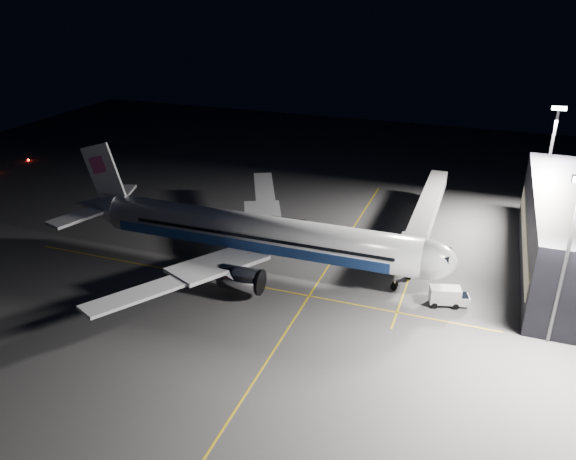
# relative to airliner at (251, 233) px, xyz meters

# --- Properties ---
(ground) EXTENTS (200.00, 200.00, 0.00)m
(ground) POSITION_rel_airliner_xyz_m (1.08, 0.00, -5.16)
(ground) COLOR #4C4C4F
(ground) RESTS_ON ground
(guide_line_main) EXTENTS (0.25, 80.00, 0.01)m
(guide_line_main) POSITION_rel_airliner_xyz_m (11.08, 0.00, -5.16)
(guide_line_main) COLOR gold
(guide_line_main) RESTS_ON ground
(guide_line_cross) EXTENTS (70.00, 0.25, 0.01)m
(guide_line_cross) POSITION_rel_airliner_xyz_m (1.08, -6.00, -5.16)
(guide_line_cross) COLOR gold
(guide_line_cross) RESTS_ON ground
(guide_line_side) EXTENTS (0.25, 40.00, 0.01)m
(guide_line_side) POSITION_rel_airliner_xyz_m (23.08, 10.00, -5.16)
(guide_line_side) COLOR gold
(guide_line_side) RESTS_ON ground
(airliner) EXTENTS (61.48, 54.22, 16.64)m
(airliner) POSITION_rel_airliner_xyz_m (0.00, 0.00, 0.00)
(airliner) COLOR silver
(airliner) RESTS_ON ground
(jet_bridge) EXTENTS (3.60, 34.40, 6.30)m
(jet_bridge) POSITION_rel_airliner_xyz_m (23.08, 18.06, -0.58)
(jet_bridge) COLOR #B2B2B7
(jet_bridge) RESTS_ON ground
(floodlight_mast_north) EXTENTS (2.40, 0.68, 20.70)m
(floodlight_mast_north) POSITION_rel_airliner_xyz_m (41.08, 31.99, 7.21)
(floodlight_mast_north) COLOR #59595E
(floodlight_mast_north) RESTS_ON ground
(floodlight_mast_south) EXTENTS (2.40, 0.67, 20.70)m
(floodlight_mast_south) POSITION_rel_airliner_xyz_m (41.08, -6.01, 7.21)
(floodlight_mast_south) COLOR #59595E
(floodlight_mast_south) RESTS_ON ground
(service_truck) EXTENTS (5.44, 3.33, 2.60)m
(service_truck) POSITION_rel_airliner_xyz_m (29.00, -1.87, -3.77)
(service_truck) COLOR silver
(service_truck) RESTS_ON ground
(baggage_tug) EXTENTS (2.70, 2.21, 1.90)m
(baggage_tug) POSITION_rel_airliner_xyz_m (-3.26, 7.99, -4.29)
(baggage_tug) COLOR black
(baggage_tug) RESTS_ON ground
(safety_cone_a) EXTENTS (0.43, 0.43, 0.65)m
(safety_cone_a) POSITION_rel_airliner_xyz_m (7.08, 9.75, -4.84)
(safety_cone_a) COLOR #EA5809
(safety_cone_a) RESTS_ON ground
(safety_cone_b) EXTENTS (0.35, 0.35, 0.52)m
(safety_cone_b) POSITION_rel_airliner_xyz_m (4.37, 13.20, -4.90)
(safety_cone_b) COLOR #EA5809
(safety_cone_b) RESTS_ON ground
(safety_cone_c) EXTENTS (0.34, 0.34, 0.51)m
(safety_cone_c) POSITION_rel_airliner_xyz_m (-1.12, 10.62, -4.91)
(safety_cone_c) COLOR #EA5809
(safety_cone_c) RESTS_ON ground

